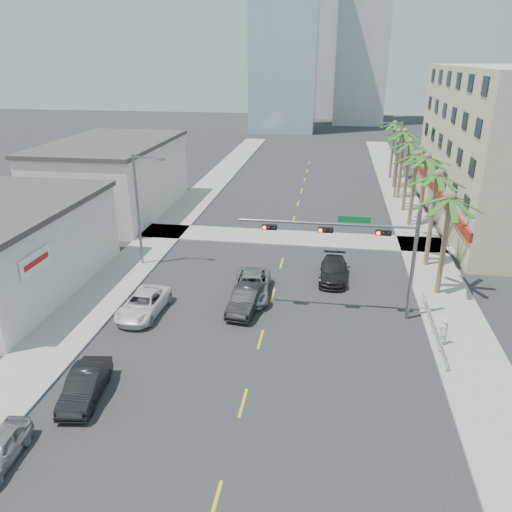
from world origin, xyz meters
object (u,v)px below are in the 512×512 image
at_px(car_lane_center, 251,286).
at_px(pedestrian, 443,332).
at_px(car_lane_right, 333,270).
at_px(traffic_signal_mast, 362,243).
at_px(car_parked_far, 143,304).
at_px(car_lane_left, 246,299).
at_px(car_parked_mid, 85,385).

relative_size(car_lane_center, pedestrian, 3.31).
distance_m(car_lane_right, pedestrian, 10.73).
relative_size(traffic_signal_mast, pedestrian, 6.69).
xyz_separation_m(car_parked_far, pedestrian, (18.70, -1.14, 0.27)).
bearing_deg(car_lane_left, car_lane_center, 96.05).
distance_m(car_lane_left, car_lane_center, 2.14).
height_order(car_parked_far, pedestrian, pedestrian).
relative_size(car_parked_far, car_lane_left, 1.08).
height_order(car_lane_center, car_lane_right, car_lane_center).
relative_size(car_lane_right, pedestrian, 2.99).
distance_m(car_parked_mid, pedestrian, 19.94).
height_order(car_lane_left, car_lane_right, car_lane_left).
distance_m(car_parked_far, car_lane_left, 6.78).
relative_size(car_lane_left, pedestrian, 2.84).
bearing_deg(traffic_signal_mast, car_lane_right, 105.92).
bearing_deg(car_parked_mid, car_lane_left, 51.10).
xyz_separation_m(car_parked_far, car_lane_left, (6.58, 1.64, 0.07)).
bearing_deg(car_lane_center, car_lane_left, -94.50).
xyz_separation_m(traffic_signal_mast, car_parked_mid, (-13.58, -10.72, -4.34)).
height_order(car_parked_mid, car_lane_left, car_lane_left).
bearing_deg(car_parked_far, pedestrian, -0.50).
relative_size(car_parked_mid, pedestrian, 2.64).
distance_m(traffic_signal_mast, car_parked_far, 14.66).
bearing_deg(car_parked_mid, pedestrian, 14.80).
bearing_deg(pedestrian, car_parked_far, -19.34).
bearing_deg(car_lane_left, car_parked_far, -159.96).
distance_m(car_parked_mid, car_lane_center, 14.04).
height_order(car_parked_mid, pedestrian, pedestrian).
bearing_deg(car_lane_center, car_lane_right, 28.33).
relative_size(traffic_signal_mast, car_lane_center, 2.02).
distance_m(car_parked_mid, car_lane_right, 20.20).
distance_m(traffic_signal_mast, pedestrian, 7.04).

